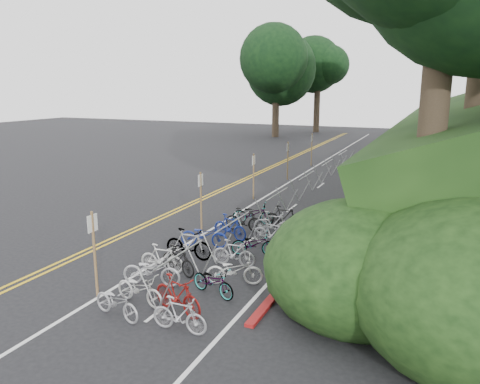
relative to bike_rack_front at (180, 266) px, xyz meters
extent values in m
plane|color=black|center=(-3.10, 0.99, -0.91)|extent=(120.00, 120.00, 0.00)
cube|color=gold|center=(-5.25, 10.99, -0.90)|extent=(0.12, 80.00, 0.01)
cube|color=gold|center=(-4.95, 10.99, -0.90)|extent=(0.12, 80.00, 0.01)
cube|color=silver|center=(-2.10, 10.99, -0.90)|extent=(0.12, 80.00, 0.01)
cube|color=silver|center=(2.10, 10.99, -0.90)|extent=(0.12, 80.00, 0.01)
cube|color=silver|center=(0.00, -1.01, -0.90)|extent=(0.10, 1.60, 0.01)
cube|color=silver|center=(0.00, 4.99, -0.90)|extent=(0.10, 1.60, 0.01)
cube|color=silver|center=(0.00, 10.99, -0.90)|extent=(0.10, 1.60, 0.01)
cube|color=silver|center=(0.00, 16.99, -0.90)|extent=(0.10, 1.60, 0.01)
cube|color=silver|center=(0.00, 22.99, -0.90)|extent=(0.10, 1.60, 0.01)
cube|color=silver|center=(0.00, 28.99, -0.90)|extent=(0.10, 1.60, 0.01)
cube|color=silver|center=(0.00, 34.99, -0.90)|extent=(0.10, 1.60, 0.01)
cube|color=maroon|center=(2.60, 12.99, -0.86)|extent=(0.25, 28.00, 0.10)
cube|color=#382819|center=(3.30, 22.99, -0.83)|extent=(1.40, 44.00, 0.16)
ellipsoid|color=#284C19|center=(4.10, 3.99, 0.13)|extent=(2.00, 2.80, 1.60)
ellipsoid|color=#284C19|center=(4.90, 8.99, 0.64)|extent=(2.60, 3.64, 2.08)
ellipsoid|color=#284C19|center=(6.10, 14.99, 1.08)|extent=(2.20, 3.08, 1.76)
ellipsoid|color=#284C19|center=(4.70, 20.99, 0.65)|extent=(3.00, 4.20, 2.40)
ellipsoid|color=#284C19|center=(5.40, 26.99, 0.82)|extent=(2.40, 3.36, 1.92)
ellipsoid|color=#284C19|center=(6.70, 30.99, 1.50)|extent=(2.80, 3.92, 2.24)
ellipsoid|color=#284C19|center=(3.90, 6.99, -0.01)|extent=(1.80, 2.52, 1.44)
ellipsoid|color=#284C19|center=(6.90, 18.99, 1.69)|extent=(3.20, 4.48, 2.56)
ellipsoid|color=black|center=(4.90, 1.49, 0.30)|extent=(5.28, 6.16, 3.52)
cylinder|color=#2D2319|center=(6.40, 3.99, 3.44)|extent=(0.84, 0.84, 6.29)
cylinder|color=#2D2319|center=(7.90, 12.99, 5.22)|extent=(0.89, 0.89, 7.26)
cylinder|color=#2D2319|center=(-12.10, 42.99, 2.24)|extent=(0.84, 0.84, 6.29)
ellipsoid|color=black|center=(-12.10, 42.99, 7.97)|extent=(8.61, 8.61, 8.18)
cylinder|color=#2D2319|center=(-9.10, 50.99, 2.00)|extent=(0.81, 0.81, 5.81)
ellipsoid|color=black|center=(-9.10, 50.99, 7.16)|extent=(7.53, 7.53, 7.15)
cylinder|color=gray|center=(0.00, 0.00, 0.36)|extent=(0.05, 2.69, 0.05)
cylinder|color=gray|center=(-0.28, -1.24, -0.27)|extent=(0.63, 0.04, 1.24)
cylinder|color=gray|center=(0.28, -1.24, -0.27)|extent=(0.63, 0.04, 1.24)
cylinder|color=gray|center=(-0.28, 1.24, -0.27)|extent=(0.63, 0.04, 1.24)
cylinder|color=gray|center=(0.28, 1.24, -0.27)|extent=(0.63, 0.04, 1.24)
cylinder|color=gray|center=(-0.10, 3.99, 0.24)|extent=(0.05, 3.00, 0.05)
cylinder|color=gray|center=(-0.38, 2.59, -0.33)|extent=(0.58, 0.04, 1.13)
cylinder|color=gray|center=(0.18, 2.59, -0.33)|extent=(0.58, 0.04, 1.13)
cylinder|color=gray|center=(-0.38, 5.39, -0.33)|extent=(0.58, 0.04, 1.13)
cylinder|color=gray|center=(0.18, 5.39, -0.33)|extent=(0.58, 0.04, 1.13)
cylinder|color=gray|center=(-0.10, 8.99, 0.24)|extent=(0.05, 3.00, 0.05)
cylinder|color=gray|center=(-0.38, 7.59, -0.33)|extent=(0.58, 0.04, 1.13)
cylinder|color=gray|center=(0.18, 7.59, -0.33)|extent=(0.58, 0.04, 1.13)
cylinder|color=gray|center=(-0.38, 10.39, -0.33)|extent=(0.58, 0.04, 1.13)
cylinder|color=gray|center=(0.18, 10.39, -0.33)|extent=(0.58, 0.04, 1.13)
cylinder|color=gray|center=(-0.10, 13.99, 0.24)|extent=(0.05, 3.00, 0.05)
cylinder|color=gray|center=(-0.38, 12.59, -0.33)|extent=(0.58, 0.04, 1.13)
cylinder|color=gray|center=(0.18, 12.59, -0.33)|extent=(0.58, 0.04, 1.13)
cylinder|color=gray|center=(-0.38, 15.39, -0.33)|extent=(0.58, 0.04, 1.13)
cylinder|color=gray|center=(0.18, 15.39, -0.33)|extent=(0.58, 0.04, 1.13)
cylinder|color=gray|center=(-0.10, 18.99, 0.24)|extent=(0.05, 3.00, 0.05)
cylinder|color=gray|center=(-0.38, 17.59, -0.33)|extent=(0.58, 0.04, 1.13)
cylinder|color=gray|center=(0.18, 17.59, -0.33)|extent=(0.58, 0.04, 1.13)
cylinder|color=gray|center=(-0.38, 20.39, -0.33)|extent=(0.58, 0.04, 1.13)
cylinder|color=gray|center=(0.18, 20.39, -0.33)|extent=(0.58, 0.04, 1.13)
cylinder|color=gray|center=(-0.10, 23.99, 0.24)|extent=(0.05, 3.00, 0.05)
cylinder|color=gray|center=(-0.38, 22.59, -0.33)|extent=(0.58, 0.04, 1.13)
cylinder|color=gray|center=(0.18, 22.59, -0.33)|extent=(0.58, 0.04, 1.13)
cylinder|color=gray|center=(-0.38, 25.39, -0.33)|extent=(0.58, 0.04, 1.13)
cylinder|color=gray|center=(0.18, 25.39, -0.33)|extent=(0.58, 0.04, 1.13)
cylinder|color=brown|center=(-2.20, -1.05, 0.38)|extent=(0.08, 0.08, 2.57)
cube|color=silver|center=(-2.20, -1.05, 1.32)|extent=(0.02, 0.40, 0.50)
cylinder|color=brown|center=(-2.50, 5.99, 0.34)|extent=(0.08, 0.08, 2.50)
cube|color=silver|center=(-2.50, 5.99, 1.24)|extent=(0.02, 0.40, 0.50)
cylinder|color=brown|center=(-2.50, 11.99, 0.34)|extent=(0.08, 0.08, 2.50)
cube|color=silver|center=(-2.50, 11.99, 1.24)|extent=(0.02, 0.40, 0.50)
cylinder|color=brown|center=(-2.50, 17.99, 0.34)|extent=(0.08, 0.08, 2.50)
cube|color=silver|center=(-2.50, 17.99, 1.24)|extent=(0.02, 0.40, 0.50)
cylinder|color=brown|center=(-2.50, 23.99, 0.34)|extent=(0.08, 0.08, 2.50)
cube|color=silver|center=(-2.50, 23.99, 1.24)|extent=(0.02, 0.40, 0.50)
imported|color=beige|center=(-1.46, 1.28, -0.43)|extent=(0.56, 1.60, 0.95)
imported|color=#9E9EA3|center=(-0.83, -1.88, -0.47)|extent=(0.96, 1.77, 0.88)
imported|color=#9E9EA3|center=(1.08, -1.87, -0.44)|extent=(0.44, 1.54, 0.92)
imported|color=beige|center=(-0.75, -0.96, -0.46)|extent=(0.86, 1.77, 0.89)
imported|color=maroon|center=(0.53, -1.04, -0.37)|extent=(1.02, 1.86, 1.07)
imported|color=#9E9EA3|center=(-1.16, 0.23, -0.42)|extent=(1.05, 1.94, 0.97)
imported|color=slate|center=(0.90, 0.37, -0.48)|extent=(1.05, 1.72, 0.85)
imported|color=black|center=(-0.87, 1.32, -0.43)|extent=(0.95, 1.66, 0.96)
imported|color=beige|center=(1.14, 1.32, -0.44)|extent=(1.20, 1.86, 0.92)
imported|color=slate|center=(-1.24, 2.68, -0.36)|extent=(0.53, 1.83, 1.10)
imported|color=#9E9EA3|center=(0.51, 2.69, -0.44)|extent=(0.48, 1.56, 0.93)
imported|color=navy|center=(-1.32, 4.00, -0.43)|extent=(1.02, 1.92, 0.96)
imported|color=slate|center=(0.77, 3.93, -0.47)|extent=(1.08, 1.78, 0.88)
imported|color=navy|center=(-0.82, 5.28, -0.40)|extent=(0.94, 1.75, 1.01)
imported|color=#9E9EA3|center=(1.02, 5.15, -0.39)|extent=(0.84, 1.79, 1.04)
imported|color=black|center=(-0.72, 6.46, -0.40)|extent=(0.52, 1.70, 1.01)
imported|color=#9E9EA3|center=(0.60, 6.44, -0.41)|extent=(0.64, 1.71, 1.00)
imported|color=slate|center=(-0.73, 7.55, -0.42)|extent=(1.04, 1.96, 0.98)
imported|color=black|center=(0.71, 7.52, -0.40)|extent=(0.55, 1.69, 1.00)
camera|label=1|loc=(6.72, -11.04, 5.11)|focal=35.00mm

